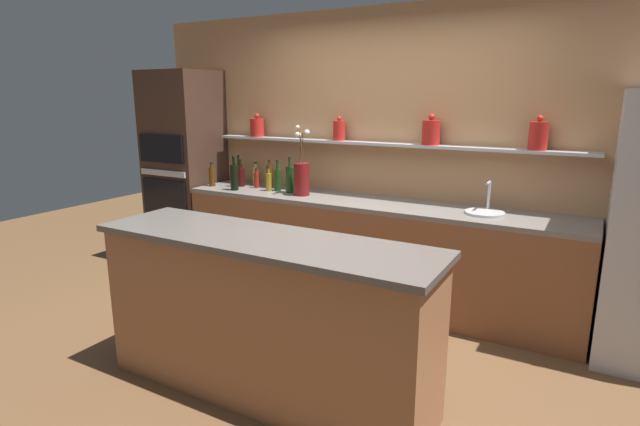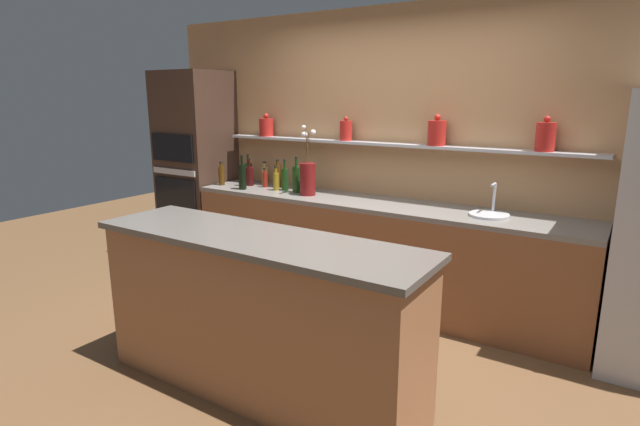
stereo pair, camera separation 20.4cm
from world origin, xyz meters
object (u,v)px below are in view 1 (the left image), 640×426
object	(u,v)px
bottle_spirit_9	(270,176)
sink_fixture	(485,211)
bottle_wine_4	(239,173)
oven_tower	(185,170)
bottle_spirit_6	(256,176)
bottle_sauce_0	(257,179)
bottle_wine_10	(241,176)
bottle_wine_2	(234,177)
bottle_oil_7	(269,181)
bottle_spirit_8	(212,176)
bottle_sauce_5	(232,178)
flower_vase	(302,177)
bottle_wine_3	(290,179)
bottle_wine_1	(278,179)

from	to	relation	value
bottle_spirit_9	sink_fixture	bearing A→B (deg)	-2.71
sink_fixture	bottle_wine_4	size ratio (longest dim) A/B	1.01
bottle_wine_4	oven_tower	bearing A→B (deg)	-164.52
bottle_wine_4	bottle_spirit_9	bearing A→B (deg)	-7.09
sink_fixture	bottle_spirit_9	distance (m)	2.14
bottle_spirit_9	bottle_spirit_6	bearing A→B (deg)	161.85
bottle_sauce_0	bottle_wine_10	world-z (taller)	bottle_wine_10
bottle_wine_2	bottle_oil_7	world-z (taller)	bottle_wine_2
bottle_wine_4	bottle_spirit_8	size ratio (longest dim) A/B	1.22
bottle_sauce_5	bottle_oil_7	world-z (taller)	bottle_oil_7
bottle_wine_4	bottle_spirit_9	size ratio (longest dim) A/B	1.05
flower_vase	bottle_spirit_8	bearing A→B (deg)	-177.69
bottle_wine_3	bottle_wine_10	size ratio (longest dim) A/B	1.21
bottle_wine_10	bottle_wine_4	bearing A→B (deg)	134.75
oven_tower	bottle_spirit_9	world-z (taller)	oven_tower
bottle_sauce_0	bottle_wine_3	bearing A→B (deg)	-7.43
bottle_sauce_5	bottle_wine_3	bearing A→B (deg)	0.57
bottle_spirit_6	bottle_oil_7	world-z (taller)	bottle_spirit_6
bottle_wine_1	bottle_wine_3	xyz separation A→B (m)	(0.16, -0.03, 0.02)
bottle_wine_2	bottle_sauce_5	bearing A→B (deg)	134.79
bottle_spirit_8	bottle_spirit_6	bearing A→B (deg)	40.02
bottle_sauce_0	bottle_oil_7	bearing A→B (deg)	-21.15
bottle_wine_2	bottle_wine_1	bearing A→B (deg)	25.97
bottle_sauce_0	bottle_wine_4	world-z (taller)	bottle_wine_4
oven_tower	flower_vase	distance (m)	1.53
oven_tower	bottle_oil_7	distance (m)	1.13
bottle_wine_3	bottle_spirit_6	distance (m)	0.58
bottle_spirit_6	bottle_wine_2	bearing A→B (deg)	-89.35
bottle_sauce_5	bottle_spirit_9	bearing A→B (deg)	18.46
bottle_wine_3	bottle_spirit_8	distance (m)	0.90
bottle_sauce_0	bottle_wine_4	size ratio (longest dim) A/B	0.66
bottle_sauce_5	oven_tower	bearing A→B (deg)	178.86
bottle_wine_3	bottle_spirit_6	size ratio (longest dim) A/B	1.45
bottle_spirit_6	bottle_spirit_9	xyz separation A→B (m)	(0.23, -0.08, 0.02)
flower_vase	bottle_spirit_8	distance (m)	1.06
bottle_spirit_8	bottle_wine_10	world-z (taller)	bottle_wine_10
bottle_wine_3	bottle_sauce_5	size ratio (longest dim) A/B	1.74
sink_fixture	bottle_oil_7	world-z (taller)	sink_fixture
bottle_wine_1	bottle_sauce_0	bearing A→B (deg)	174.26
bottle_spirit_8	bottle_wine_2	bearing A→B (deg)	-10.94
bottle_spirit_6	bottle_spirit_8	distance (m)	0.45
bottle_spirit_8	sink_fixture	bearing A→B (deg)	2.33
bottle_wine_10	bottle_wine_3	bearing A→B (deg)	-4.29
sink_fixture	bottle_spirit_8	xyz separation A→B (m)	(-2.71, -0.11, 0.08)
oven_tower	bottle_wine_3	distance (m)	1.36
bottle_spirit_6	bottle_wine_10	bearing A→B (deg)	-118.40
bottle_wine_1	bottle_wine_3	world-z (taller)	bottle_wine_3
oven_tower	bottle_spirit_6	world-z (taller)	oven_tower
bottle_sauce_5	bottle_oil_7	distance (m)	0.47
bottle_wine_4	bottle_spirit_6	world-z (taller)	bottle_wine_4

